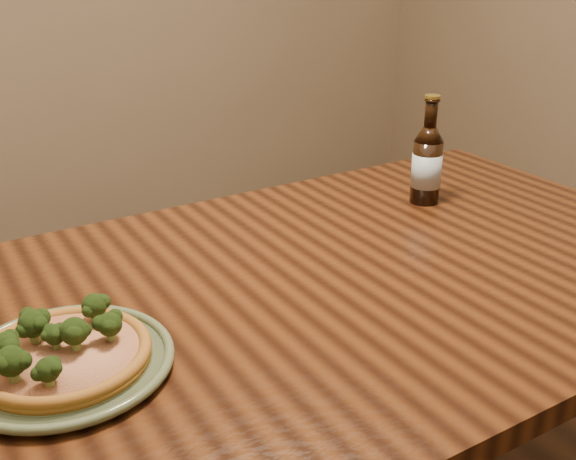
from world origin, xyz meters
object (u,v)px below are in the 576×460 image
table (306,327)px  plate (66,363)px  beer_bottle (427,164)px  pizza (62,352)px

table → plate: (-0.43, -0.04, 0.10)m
table → beer_bottle: size_ratio=6.60×
table → plate: size_ratio=5.34×
plate → beer_bottle: 0.90m
table → pizza: size_ratio=6.73×
plate → table: bearing=5.9°
table → plate: 0.44m
table → pizza: pizza is taller
table → pizza: bearing=-174.2°
pizza → beer_bottle: (0.86, 0.23, 0.06)m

